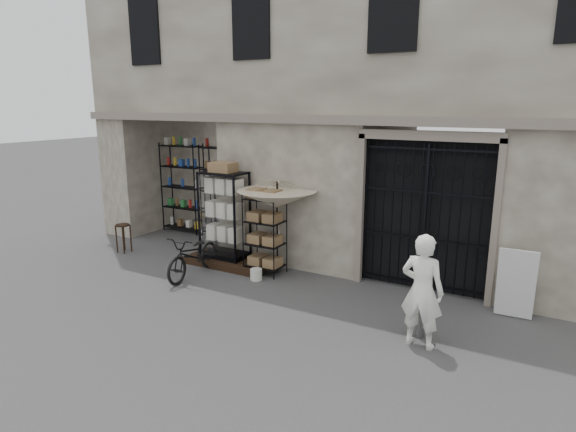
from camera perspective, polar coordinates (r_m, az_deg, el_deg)
The scene contains 15 objects.
ground at distance 8.59m, azimuth 0.07°, elevation -11.31°, with size 80.00×80.00×0.00m, color black.
main_building at distance 11.51m, azimuth 10.37°, elevation 17.69°, with size 14.00×4.00×9.00m, color #B4AC96.
shop_recess at distance 12.89m, azimuth -11.38°, elevation 3.76°, with size 3.00×1.70×3.00m, color black.
shop_shelving at distance 13.34m, azimuth -10.10°, elevation 3.04°, with size 2.70×0.50×2.50m, color black.
iron_gate at distance 9.55m, azimuth 16.12°, elevation 0.20°, with size 2.50×0.21×3.00m.
step_platform at distance 11.00m, azimuth -6.93°, elevation -5.37°, with size 2.00×0.90×0.15m, color black.
display_cabinet at distance 10.86m, azimuth -7.55°, elevation -0.42°, with size 1.03×0.70×2.11m.
wire_rack at distance 10.20m, azimuth -2.75°, elevation -2.24°, with size 0.91×0.79×1.73m.
market_umbrella at distance 10.02m, azimuth -1.31°, elevation 2.58°, with size 1.83×1.85×2.38m.
white_bucket at distance 10.03m, azimuth -3.79°, elevation -6.92°, with size 0.24×0.24×0.23m, color beige.
bicycle at distance 10.46m, azimuth -10.98°, elevation -6.96°, with size 0.61×0.92×1.75m, color black.
wooden_stool at distance 12.40m, azimuth -18.91°, elevation -2.43°, with size 0.42×0.42×0.70m.
steel_bollard at distance 7.88m, azimuth 15.47°, elevation -11.22°, with size 0.14×0.14×0.75m, color slate.
shopkeeper at distance 7.79m, azimuth 15.19°, elevation -14.54°, with size 0.64×1.75×0.42m, color white.
easel_sign at distance 9.06m, azimuth 25.45°, elevation -6.90°, with size 0.62×0.71×1.26m.
Camera 1 is at (3.83, -6.81, 3.58)m, focal length 30.00 mm.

